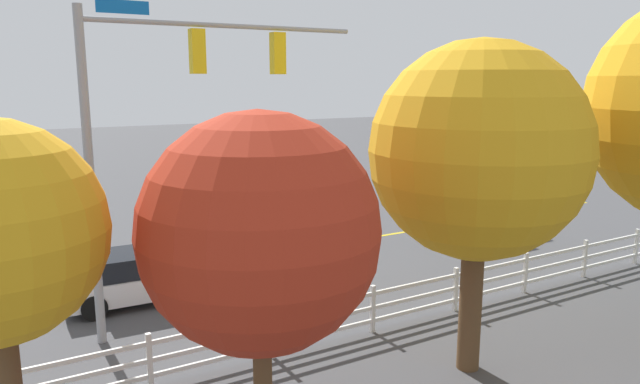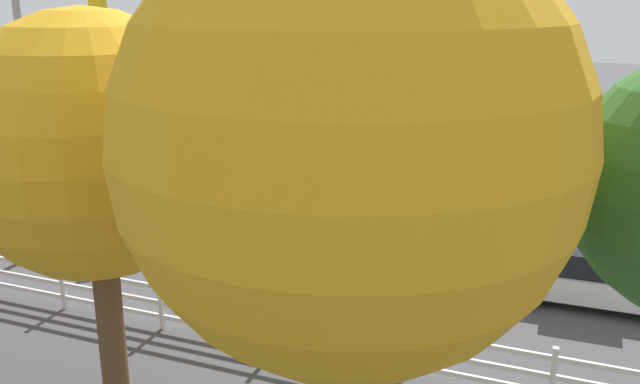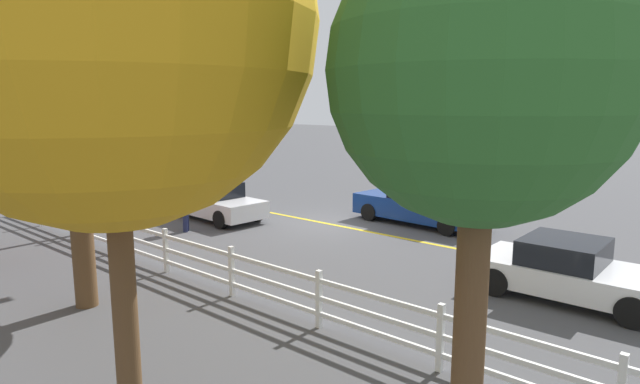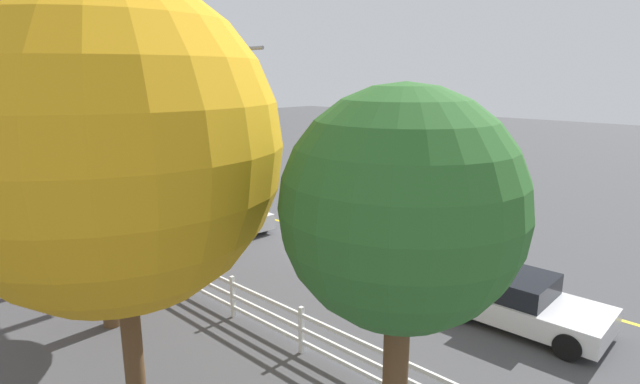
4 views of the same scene
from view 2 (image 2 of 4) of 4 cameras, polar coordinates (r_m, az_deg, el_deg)
The scene contains 10 objects.
ground_plane at distance 20.52m, azimuth -3.32°, elevation -2.90°, with size 120.00×120.00×0.00m, color #444447.
lane_center_stripe at distance 19.29m, azimuth 7.58°, elevation -4.30°, with size 28.00×0.16×0.01m, color gold.
signal_assembly at distance 17.76m, azimuth -20.03°, elevation 10.49°, with size 6.65×0.38×7.52m.
car_0 at distance 16.69m, azimuth 22.03°, elevation -6.47°, with size 4.05×2.08×1.33m.
car_1 at distance 21.37m, azimuth 5.15°, elevation -0.21°, with size 4.83×2.00×1.40m.
car_2 at distance 20.43m, azimuth -15.49°, elevation -1.59°, with size 4.24×1.97×1.38m.
pedestrian at distance 18.46m, azimuth -16.86°, elevation -2.79°, with size 0.46×0.47×1.69m.
white_rail_fence at distance 13.35m, azimuth -3.97°, elevation -11.17°, with size 26.10×0.10×1.15m.
tree_0 at distance 7.06m, azimuth 2.45°, elevation 4.19°, with size 5.00×5.00×7.79m.
tree_4 at distance 11.08m, azimuth -18.81°, elevation 3.67°, with size 4.26×4.26×6.65m.
Camera 2 is at (-8.14, 17.58, 6.77)m, focal length 37.45 mm.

